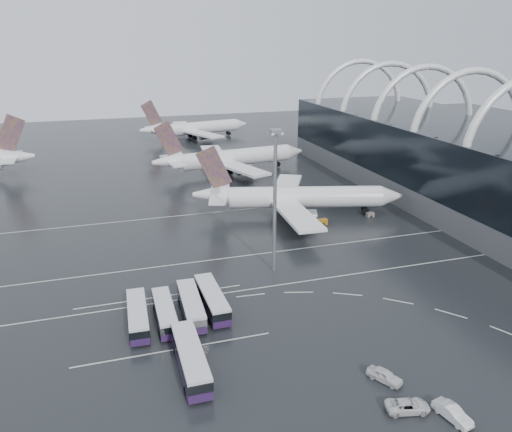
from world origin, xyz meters
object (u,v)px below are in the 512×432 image
object	(u,v)px
bus_row_near_d	(212,299)
gse_cart_belly_e	(300,220)
van_curve_b	(385,375)
gse_cart_belly_d	(370,214)
airliner_gate_b	(229,159)
van_curve_a	(408,406)
floodlight_mast	(275,185)
gse_cart_belly_a	(322,222)
bus_row_near_a	(138,315)
airliner_gate_c	(194,129)
van_curve_c	(453,413)
bus_row_near_c	(191,305)
airliner_main	(295,198)
bus_row_near_b	(165,312)
bus_row_far_b	(191,358)

from	to	relation	value
bus_row_near_d	gse_cart_belly_e	distance (m)	44.52
van_curve_b	gse_cart_belly_d	distance (m)	63.64
airliner_gate_b	van_curve_b	distance (m)	108.85
van_curve_a	airliner_gate_b	bearing A→B (deg)	8.70
floodlight_mast	gse_cart_belly_a	world-z (taller)	floodlight_mast
floodlight_mast	van_curve_b	bearing A→B (deg)	-85.37
bus_row_near_a	van_curve_b	bearing A→B (deg)	-126.37
bus_row_near_a	floodlight_mast	xyz separation A→B (m)	(26.10, 11.90, 15.08)
airliner_gate_c	bus_row_near_d	xyz separation A→B (m)	(-24.48, -145.22, -2.64)
van_curve_c	gse_cart_belly_e	size ratio (longest dim) A/B	2.59
airliner_gate_b	bus_row_near_a	xyz separation A→B (m)	(-36.36, -85.71, -2.85)
van_curve_a	gse_cart_belly_a	xyz separation A→B (m)	(16.67, 60.41, -0.11)
bus_row_near_c	airliner_gate_c	bearing A→B (deg)	-8.88
airliner_gate_c	van_curve_c	xyz separation A→B (m)	(-3.56, -177.69, -3.62)
airliner_main	gse_cart_belly_a	world-z (taller)	airliner_main
bus_row_near_c	bus_row_near_d	world-z (taller)	bus_row_near_d
airliner_gate_c	van_curve_b	bearing A→B (deg)	-103.83
bus_row_near_a	van_curve_b	world-z (taller)	bus_row_near_a
floodlight_mast	gse_cart_belly_e	distance (m)	31.93
bus_row_near_a	bus_row_near_b	size ratio (longest dim) A/B	1.05
bus_row_near_a	van_curve_b	distance (m)	36.85
bus_row_near_b	bus_row_far_b	bearing A→B (deg)	-172.53
bus_row_near_c	van_curve_c	world-z (taller)	bus_row_near_c
gse_cart_belly_e	bus_row_far_b	bearing A→B (deg)	-126.03
floodlight_mast	bus_row_near_d	bearing A→B (deg)	-143.55
airliner_main	gse_cart_belly_a	distance (m)	9.98
airliner_gate_b	van_curve_a	world-z (taller)	airliner_gate_b
bus_row_near_d	van_curve_c	world-z (taller)	bus_row_near_d
van_curve_c	gse_cart_belly_a	distance (m)	64.29
gse_cart_belly_a	gse_cart_belly_e	xyz separation A→B (m)	(-4.33, 3.09, -0.10)
airliner_gate_b	floodlight_mast	distance (m)	75.51
bus_row_near_d	van_curve_b	xyz separation A→B (m)	(17.08, -24.19, -0.99)
airliner_gate_c	gse_cart_belly_d	bearing A→B (deg)	-90.13
van_curve_a	van_curve_b	xyz separation A→B (m)	(0.34, 5.63, 0.07)
bus_row_near_b	van_curve_b	xyz separation A→B (m)	(24.84, -22.60, -0.83)
bus_row_near_d	bus_row_far_b	bearing A→B (deg)	156.26
van_curve_a	gse_cart_belly_e	xyz separation A→B (m)	(12.34, 63.50, -0.21)
airliner_gate_b	van_curve_b	bearing A→B (deg)	-101.30
floodlight_mast	gse_cart_belly_a	xyz separation A→B (m)	(19.14, 20.05, -16.16)
van_curve_a	van_curve_c	distance (m)	4.95
bus_row_far_b	van_curve_c	size ratio (longest dim) A/B	2.84
bus_row_near_d	gse_cart_belly_a	distance (m)	45.31
airliner_main	bus_row_near_a	world-z (taller)	airliner_main
bus_row_near_c	van_curve_c	bearing A→B (deg)	-140.23
gse_cart_belly_a	airliner_gate_c	bearing A→B (deg)	94.45
gse_cart_belly_e	floodlight_mast	bearing A→B (deg)	-122.63
van_curve_a	floodlight_mast	distance (m)	43.50
airliner_main	bus_row_far_b	bearing A→B (deg)	-108.45
bus_row_near_c	bus_row_near_a	bearing A→B (deg)	95.14
bus_row_far_b	van_curve_b	size ratio (longest dim) A/B	2.97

